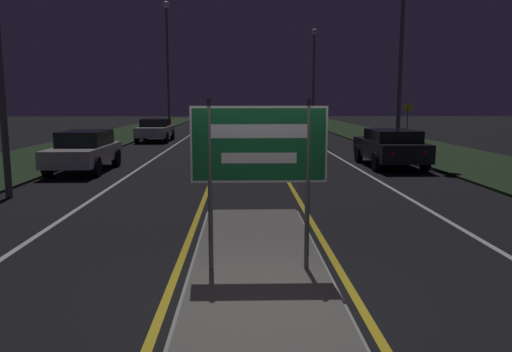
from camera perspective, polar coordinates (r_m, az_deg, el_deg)
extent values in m
plane|color=black|center=(6.51, 0.69, -14.66)|extent=(160.00, 160.00, 0.00)
cube|color=#999993|center=(7.57, 0.33, -11.07)|extent=(2.11, 8.30, 0.05)
cube|color=#66605B|center=(7.56, 0.33, -10.89)|extent=(1.99, 8.18, 0.10)
cube|color=#23381E|center=(27.69, -21.18, 2.74)|extent=(5.00, 100.00, 0.08)
cube|color=#23381E|center=(27.86, 18.87, 2.89)|extent=(5.00, 100.00, 0.08)
cube|color=gold|center=(31.10, -3.48, 3.81)|extent=(0.12, 70.00, 0.01)
cube|color=gold|center=(31.12, 1.11, 3.83)|extent=(0.12, 70.00, 0.01)
cube|color=silver|center=(31.34, -8.90, 3.76)|extent=(0.12, 70.00, 0.01)
cube|color=silver|center=(31.40, 6.52, 3.82)|extent=(0.12, 70.00, 0.01)
cube|color=silver|center=(31.85, -14.27, 3.68)|extent=(0.10, 70.00, 0.01)
cube|color=silver|center=(31.96, 11.86, 3.77)|extent=(0.10, 70.00, 0.01)
cylinder|color=#56565B|center=(7.24, -5.26, -1.15)|extent=(0.07, 0.07, 2.50)
cylinder|color=#56565B|center=(7.29, 5.91, -1.09)|extent=(0.07, 0.07, 2.50)
cube|color=#146033|center=(7.15, 0.34, 3.63)|extent=(1.97, 0.04, 1.10)
cube|color=white|center=(7.13, 0.35, 3.61)|extent=(1.97, 0.00, 1.10)
cube|color=#146033|center=(7.13, 0.35, 3.61)|extent=(1.91, 0.01, 1.03)
cube|color=white|center=(7.11, 0.35, 5.15)|extent=(1.38, 0.01, 0.20)
cube|color=white|center=(7.15, 0.35, 2.07)|extent=(1.08, 0.01, 0.15)
cylinder|color=#56565B|center=(41.54, -10.04, 11.74)|extent=(0.18, 0.18, 9.94)
sphere|color=white|center=(42.15, -10.23, 18.71)|extent=(0.54, 0.54, 0.54)
cylinder|color=#56565B|center=(23.11, 16.30, 14.64)|extent=(0.18, 0.18, 10.30)
cylinder|color=#56565B|center=(45.26, 6.59, 10.59)|extent=(0.18, 0.18, 8.43)
sphere|color=white|center=(45.63, 6.69, 16.07)|extent=(0.50, 0.50, 0.50)
cube|color=black|center=(20.39, 15.05, 3.00)|extent=(1.89, 4.55, 0.68)
cube|color=black|center=(20.09, 15.33, 4.50)|extent=(1.66, 2.37, 0.44)
sphere|color=red|center=(18.07, 15.32, 2.57)|extent=(0.14, 0.14, 0.14)
sphere|color=red|center=(18.44, 18.80, 2.54)|extent=(0.14, 0.14, 0.14)
cylinder|color=black|center=(21.55, 11.64, 2.49)|extent=(0.22, 0.71, 0.71)
cylinder|color=black|center=(22.04, 16.22, 2.46)|extent=(0.22, 0.71, 0.71)
cylinder|color=black|center=(18.83, 13.60, 1.57)|extent=(0.22, 0.71, 0.71)
cylinder|color=black|center=(19.39, 18.76, 1.55)|extent=(0.22, 0.71, 0.71)
cube|color=black|center=(32.11, 3.99, 5.09)|extent=(1.83, 4.68, 0.64)
cube|color=black|center=(31.80, 4.05, 6.04)|extent=(1.61, 2.43, 0.45)
sphere|color=red|center=(29.74, 3.34, 4.98)|extent=(0.14, 0.14, 0.14)
sphere|color=red|center=(29.86, 5.52, 4.97)|extent=(0.14, 0.14, 0.14)
cylinder|color=black|center=(33.50, 2.25, 4.70)|extent=(0.22, 0.64, 0.64)
cylinder|color=black|center=(33.66, 5.23, 4.69)|extent=(0.22, 0.64, 0.64)
cylinder|color=black|center=(30.61, 2.62, 4.34)|extent=(0.22, 0.64, 0.64)
cylinder|color=black|center=(30.79, 5.87, 4.33)|extent=(0.22, 0.64, 0.64)
cube|color=silver|center=(19.37, -19.07, 2.39)|extent=(1.73, 4.41, 0.60)
cube|color=black|center=(19.57, -18.92, 4.12)|extent=(1.52, 2.29, 0.54)
sphere|color=white|center=(17.49, -22.88, 1.81)|extent=(0.14, 0.14, 0.14)
sphere|color=white|center=(17.13, -19.53, 1.87)|extent=(0.14, 0.14, 0.14)
cylinder|color=black|center=(18.39, -22.74, 0.95)|extent=(0.22, 0.69, 0.69)
cylinder|color=black|center=(17.86, -17.80, 1.00)|extent=(0.22, 0.69, 0.69)
cylinder|color=black|center=(20.94, -20.08, 1.95)|extent=(0.22, 0.69, 0.69)
cylinder|color=black|center=(20.48, -15.69, 2.01)|extent=(0.22, 0.69, 0.69)
cube|color=silver|center=(32.74, -11.45, 5.04)|extent=(1.89, 4.34, 0.60)
cube|color=black|center=(32.97, -11.40, 6.02)|extent=(1.66, 2.26, 0.49)
sphere|color=white|center=(30.73, -13.21, 4.91)|extent=(0.14, 0.14, 0.14)
sphere|color=white|center=(30.52, -11.05, 4.95)|extent=(0.14, 0.14, 0.14)
cylinder|color=black|center=(31.61, -13.46, 4.31)|extent=(0.22, 0.71, 0.71)
cylinder|color=black|center=(31.29, -10.21, 4.37)|extent=(0.22, 0.71, 0.71)
cylinder|color=black|center=(34.24, -12.55, 4.65)|extent=(0.22, 0.71, 0.71)
cylinder|color=black|center=(33.95, -9.54, 4.70)|extent=(0.22, 0.71, 0.71)
cube|color=maroon|center=(47.47, -4.15, 6.18)|extent=(1.85, 4.14, 0.57)
cube|color=black|center=(47.70, -4.14, 6.79)|extent=(1.63, 2.15, 0.42)
sphere|color=white|center=(45.46, -4.99, 6.16)|extent=(0.14, 0.14, 0.14)
sphere|color=white|center=(45.41, -3.53, 6.17)|extent=(0.14, 0.14, 0.14)
cylinder|color=black|center=(46.26, -5.31, 5.75)|extent=(0.22, 0.67, 0.67)
cylinder|color=black|center=(46.18, -3.11, 5.77)|extent=(0.22, 0.67, 0.67)
cylinder|color=black|center=(48.81, -5.12, 5.90)|extent=(0.22, 0.67, 0.67)
cylinder|color=black|center=(48.74, -3.03, 5.91)|extent=(0.22, 0.67, 0.67)
cylinder|color=#56565B|center=(29.82, 16.89, 5.51)|extent=(0.06, 0.06, 2.18)
cube|color=yellow|center=(29.79, 16.97, 7.49)|extent=(0.60, 0.02, 0.60)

